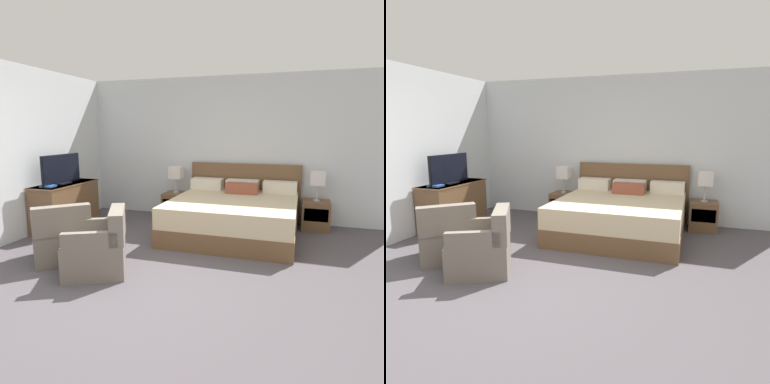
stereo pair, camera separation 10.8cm
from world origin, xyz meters
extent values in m
plane|color=#4C474C|center=(0.00, 0.00, 0.00)|extent=(10.03, 10.03, 0.00)
cube|color=silver|center=(0.00, 3.37, 1.32)|extent=(6.37, 0.06, 2.64)
cube|color=silver|center=(-2.61, 1.37, 1.32)|extent=(0.06, 5.14, 2.64)
cube|color=brown|center=(0.50, 2.27, 0.14)|extent=(1.94, 1.97, 0.28)
cube|color=#C6B28E|center=(0.50, 2.27, 0.43)|extent=(1.92, 1.95, 0.31)
cube|color=brown|center=(0.50, 3.28, 0.53)|extent=(2.02, 0.05, 1.06)
cube|color=beige|center=(-0.15, 3.08, 0.69)|extent=(0.57, 0.28, 0.20)
cube|color=beige|center=(0.50, 3.08, 0.69)|extent=(0.57, 0.28, 0.20)
cube|color=beige|center=(1.16, 3.08, 0.69)|extent=(0.57, 0.28, 0.20)
cube|color=brown|center=(0.53, 2.81, 0.68)|extent=(0.54, 0.22, 0.18)
cube|color=brown|center=(-0.76, 3.05, 0.24)|extent=(0.45, 0.46, 0.49)
cube|color=#473120|center=(-0.76, 2.83, 0.29)|extent=(0.38, 0.01, 0.22)
cube|color=brown|center=(1.76, 3.05, 0.24)|extent=(0.45, 0.46, 0.49)
cube|color=#473120|center=(1.76, 2.83, 0.29)|extent=(0.38, 0.01, 0.22)
cylinder|color=#B7B7BC|center=(-0.76, 3.05, 0.50)|extent=(0.11, 0.11, 0.02)
cylinder|color=#B7B7BC|center=(-0.76, 3.05, 0.63)|extent=(0.02, 0.02, 0.25)
cube|color=silver|center=(-0.76, 3.05, 0.88)|extent=(0.23, 0.23, 0.23)
cylinder|color=#B7B7BC|center=(1.76, 3.05, 0.50)|extent=(0.11, 0.11, 0.02)
cylinder|color=#B7B7BC|center=(1.76, 3.05, 0.63)|extent=(0.02, 0.02, 0.25)
cube|color=silver|center=(1.76, 3.05, 0.88)|extent=(0.23, 0.23, 0.23)
cube|color=brown|center=(-2.31, 1.80, 0.39)|extent=(0.49, 1.23, 0.78)
cube|color=brown|center=(-2.31, 1.80, 0.77)|extent=(0.51, 1.27, 0.02)
cube|color=black|center=(-2.31, 1.75, 0.79)|extent=(0.18, 0.28, 0.02)
cube|color=black|center=(-2.31, 1.75, 1.03)|extent=(0.04, 0.91, 0.49)
cube|color=black|center=(-2.29, 1.75, 1.03)|extent=(0.01, 0.89, 0.46)
cube|color=#234C8E|center=(-2.30, 1.40, 0.79)|extent=(0.21, 0.21, 0.03)
cube|color=#70665B|center=(-1.44, 0.59, 0.20)|extent=(0.96, 0.96, 0.40)
cube|color=#70665B|center=(-1.25, 0.39, 0.58)|extent=(0.60, 0.59, 0.36)
cube|color=#70665B|center=(-1.65, 0.38, 0.49)|extent=(0.50, 0.51, 0.18)
cube|color=#70665B|center=(-1.23, 0.79, 0.49)|extent=(0.50, 0.51, 0.18)
cube|color=#70665B|center=(-0.76, 0.33, 0.20)|extent=(0.91, 0.91, 0.40)
cube|color=#70665B|center=(-0.52, 0.46, 0.58)|extent=(0.45, 0.68, 0.36)
cube|color=#70665B|center=(-0.63, 0.07, 0.49)|extent=(0.60, 0.36, 0.18)
cube|color=#70665B|center=(-0.90, 0.60, 0.49)|extent=(0.60, 0.36, 0.18)
camera|label=1|loc=(1.51, -2.96, 1.66)|focal=32.00mm
camera|label=2|loc=(1.61, -2.93, 1.66)|focal=32.00mm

